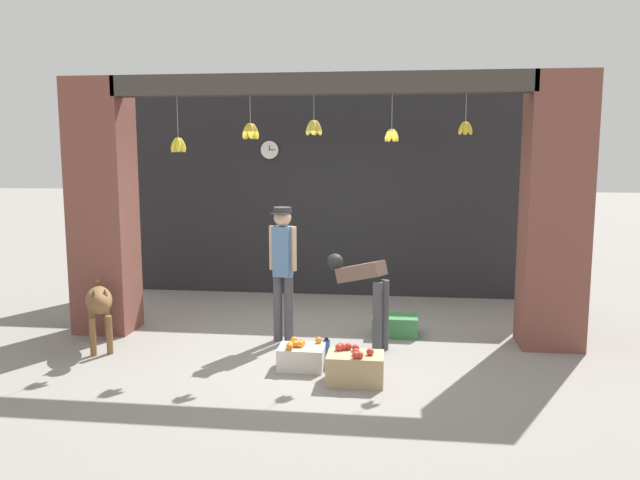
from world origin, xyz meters
name	(u,v)px	position (x,y,z in m)	size (l,w,h in m)	color
ground_plane	(316,344)	(0.00, 0.00, 0.00)	(60.00, 60.00, 0.00)	gray
shop_back_wall	(338,196)	(0.00, 2.70, 1.58)	(6.75, 0.12, 3.15)	#232326
shop_pillar_left	(103,208)	(-2.73, 0.30, 1.58)	(0.70, 0.60, 3.15)	brown
shop_pillar_right	(555,213)	(2.73, 0.30, 1.58)	(0.70, 0.60, 3.15)	brown
storefront_awning	(316,87)	(-0.02, 0.12, 3.00)	(4.85, 0.27, 0.91)	#3D3833
dog	(99,303)	(-2.46, -0.46, 0.54)	(0.64, 0.98, 0.78)	brown
shopkeeper	(283,263)	(-0.41, 0.09, 0.95)	(0.34, 0.28, 1.62)	#424247
worker_stooping	(365,288)	(0.57, -0.04, 0.71)	(0.75, 0.56, 1.07)	#424247
fruit_crate_oranges	(301,356)	(-0.05, -0.84, 0.13)	(0.48, 0.35, 0.31)	silver
fruit_crate_apples	(355,367)	(0.54, -1.18, 0.16)	(0.56, 0.37, 0.36)	tan
produce_box_green	(395,325)	(0.93, 0.50, 0.12)	(0.56, 0.38, 0.25)	#387A42
water_bottle	(326,349)	(0.18, -0.52, 0.11)	(0.08, 0.08, 0.24)	#2D60AD
wall_clock	(270,150)	(-1.07, 2.62, 2.30)	(0.30, 0.03, 0.30)	black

